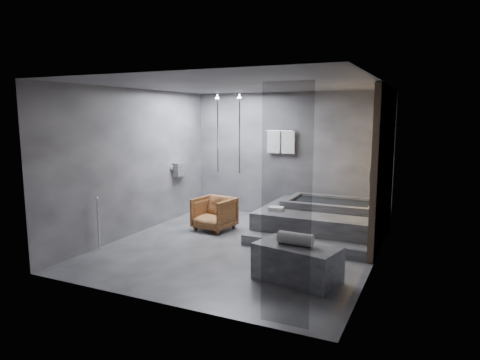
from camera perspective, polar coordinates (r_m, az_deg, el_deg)
The scene contains 7 objects.
room at distance 7.38m, azimuth 3.79°, elevation 4.20°, with size 5.00×5.04×2.82m.
tub_deck at distance 8.56m, azimuth 10.75°, elevation -5.35°, with size 2.20×2.00×0.50m, color #333335.
tub_step at distance 7.51m, azimuth 8.45°, elevation -8.58°, with size 2.20×0.36×0.18m, color #333335.
concrete_bench at distance 6.14m, azimuth 7.63°, elevation -10.90°, with size 1.15×0.63×0.52m, color #363739.
driftwood_chair at distance 8.67m, azimuth -3.45°, elevation -4.48°, with size 0.71×0.73×0.66m, color #442411.
rolled_towel at distance 6.04m, azimuth 7.39°, elevation -7.78°, with size 0.18×0.18×0.49m, color silver.
deck_towel at distance 8.18m, azimuth 4.84°, elevation -3.84°, with size 0.27×0.20×0.07m, color silver.
Camera 1 is at (3.06, -6.61, 2.32)m, focal length 32.00 mm.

